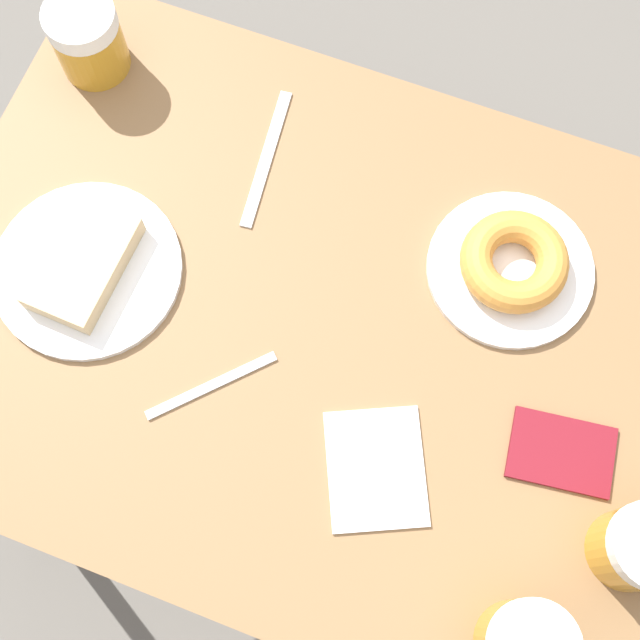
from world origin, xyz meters
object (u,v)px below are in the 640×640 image
object	(u,v)px
napkin_folded	(376,469)
knife	(267,158)
beer_mug_right	(88,39)
plate_with_cake	(85,267)
fork	(212,386)
plate_with_donut	(513,264)
passport_near_edge	(561,452)

from	to	relation	value
napkin_folded	knife	xyz separation A→B (m)	(-0.34, -0.28, -0.00)
beer_mug_right	plate_with_cake	bearing A→B (deg)	22.97
beer_mug_right	napkin_folded	world-z (taller)	beer_mug_right
napkin_folded	fork	distance (m)	0.23
plate_with_donut	beer_mug_right	xyz separation A→B (m)	(-0.10, -0.63, 0.03)
plate_with_cake	plate_with_donut	world-z (taller)	plate_with_donut
plate_with_cake	plate_with_donut	size ratio (longest dim) A/B	1.14
napkin_folded	fork	xyz separation A→B (m)	(-0.03, -0.23, -0.00)
plate_with_cake	knife	xyz separation A→B (m)	(-0.23, 0.16, -0.01)
plate_with_donut	knife	distance (m)	0.36
knife	passport_near_edge	size ratio (longest dim) A/B	1.54
plate_with_cake	napkin_folded	world-z (taller)	plate_with_cake
plate_with_donut	napkin_folded	size ratio (longest dim) A/B	1.19
plate_with_cake	fork	xyz separation A→B (m)	(0.08, 0.21, -0.01)
plate_with_cake	plate_with_donut	bearing A→B (deg)	110.76
beer_mug_right	knife	distance (m)	0.29
beer_mug_right	fork	distance (m)	0.50
plate_with_cake	beer_mug_right	size ratio (longest dim) A/B	2.23
knife	passport_near_edge	bearing A→B (deg)	63.09
plate_with_cake	napkin_folded	distance (m)	0.45
plate_with_cake	fork	bearing A→B (deg)	67.95
beer_mug_right	knife	bearing A→B (deg)	78.65
napkin_folded	passport_near_edge	bearing A→B (deg)	115.65
knife	beer_mug_right	bearing A→B (deg)	-101.35
fork	passport_near_edge	bearing A→B (deg)	99.63
knife	napkin_folded	bearing A→B (deg)	39.12
fork	knife	world-z (taller)	same
fork	passport_near_edge	xyz separation A→B (m)	(-0.07, 0.43, 0.00)
passport_near_edge	knife	bearing A→B (deg)	-116.91
plate_with_donut	fork	distance (m)	0.41
plate_with_donut	beer_mug_right	world-z (taller)	beer_mug_right
plate_with_cake	plate_with_donut	xyz separation A→B (m)	(-0.19, 0.51, 0.01)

